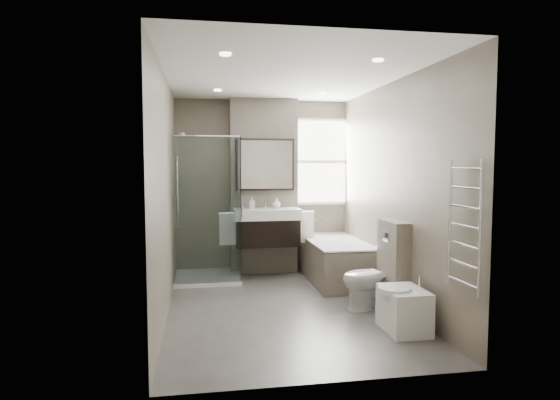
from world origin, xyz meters
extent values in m
cube|color=#54504D|center=(0.00, 0.00, -0.03)|extent=(2.65, 3.85, 0.05)
cube|color=silver|center=(0.00, 0.00, 2.62)|extent=(2.65, 3.85, 0.05)
cube|color=#6D6354|center=(0.00, 1.92, 1.30)|extent=(2.65, 0.05, 2.60)
cube|color=#6D6354|center=(0.00, -1.92, 1.30)|extent=(2.65, 0.05, 2.60)
cube|color=#6D6354|center=(-1.32, 0.00, 1.30)|extent=(0.05, 3.85, 2.60)
cube|color=#6D6354|center=(1.32, 0.00, 1.30)|extent=(0.05, 3.85, 2.60)
cube|color=#675E51|center=(0.00, 1.77, 1.30)|extent=(1.00, 0.25, 2.60)
cube|color=black|center=(0.00, 1.42, 0.66)|extent=(0.90, 0.45, 0.38)
cube|color=white|center=(0.00, 1.42, 0.92)|extent=(0.95, 0.47, 0.15)
cylinder|color=silver|center=(0.00, 1.59, 1.06)|extent=(0.03, 0.03, 0.12)
cylinder|color=silver|center=(0.00, 1.53, 1.11)|extent=(0.02, 0.12, 0.02)
cube|color=black|center=(0.00, 1.62, 1.63)|extent=(0.86, 0.06, 0.76)
cube|color=white|center=(0.00, 1.58, 1.63)|extent=(0.80, 0.02, 0.70)
cube|color=silver|center=(-0.56, 1.40, 0.72)|extent=(0.24, 0.06, 0.44)
cube|color=silver|center=(0.56, 1.40, 0.72)|extent=(0.24, 0.06, 0.44)
cube|color=white|center=(-0.85, 1.45, 0.03)|extent=(0.90, 0.90, 0.06)
cube|color=white|center=(-0.85, 1.01, 1.03)|extent=(0.88, 0.01, 1.94)
cube|color=white|center=(-0.41, 1.45, 1.03)|extent=(0.01, 0.88, 1.94)
cylinder|color=silver|center=(-1.25, 1.45, 1.25)|extent=(0.02, 0.02, 1.00)
cube|color=#675E51|center=(0.93, 1.10, 0.28)|extent=(0.75, 1.60, 0.55)
cube|color=white|center=(0.93, 1.10, 0.56)|extent=(0.75, 1.60, 0.03)
cube|color=white|center=(0.93, 1.10, 0.49)|extent=(0.61, 1.42, 0.12)
cube|color=white|center=(0.90, 1.88, 1.67)|extent=(0.98, 0.04, 1.33)
cube|color=white|center=(0.90, 1.85, 1.67)|extent=(0.90, 0.01, 1.25)
cube|color=white|center=(0.90, 1.85, 1.68)|extent=(0.90, 0.01, 0.05)
imported|color=white|center=(0.97, -0.20, 0.35)|extent=(0.76, 0.53, 0.70)
cube|color=#675E51|center=(1.21, -0.25, 0.50)|extent=(0.18, 0.55, 1.00)
cube|color=silver|center=(1.11, -0.25, 0.82)|extent=(0.01, 0.16, 0.11)
cube|color=white|center=(1.02, -0.96, 0.21)|extent=(0.38, 0.53, 0.42)
cylinder|color=white|center=(0.91, -0.96, 0.42)|extent=(0.32, 0.32, 0.05)
cylinder|color=silver|center=(1.18, -0.96, 0.50)|extent=(0.02, 0.02, 0.10)
cylinder|color=silver|center=(1.25, -1.83, 1.12)|extent=(0.03, 0.03, 1.10)
cylinder|color=silver|center=(1.25, -1.37, 1.12)|extent=(0.03, 0.03, 1.10)
cube|color=silver|center=(1.25, -1.60, 1.12)|extent=(0.02, 0.46, 1.00)
imported|color=white|center=(-0.21, 1.45, 1.08)|extent=(0.08, 0.08, 0.17)
imported|color=white|center=(0.15, 1.48, 1.08)|extent=(0.12, 0.12, 0.15)
camera|label=1|loc=(-0.92, -5.18, 1.63)|focal=30.00mm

